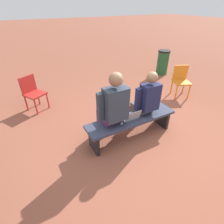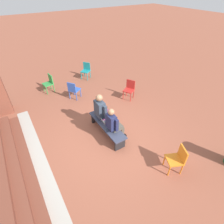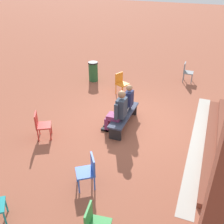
{
  "view_description": "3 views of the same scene",
  "coord_description": "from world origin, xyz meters",
  "px_view_note": "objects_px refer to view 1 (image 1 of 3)",
  "views": [
    {
      "loc": [
        1.91,
        2.07,
        2.32
      ],
      "look_at": [
        0.6,
        -0.32,
        0.59
      ],
      "focal_mm": 28.0,
      "sensor_mm": 36.0,
      "label": 1
    },
    {
      "loc": [
        -3.6,
        2.07,
        4.38
      ],
      "look_at": [
        0.39,
        -0.44,
        0.77
      ],
      "focal_mm": 28.0,
      "sensor_mm": 36.0,
      "label": 2
    },
    {
      "loc": [
        7.06,
        2.07,
        4.63
      ],
      "look_at": [
        0.53,
        -0.46,
        0.6
      ],
      "focal_mm": 42.0,
      "sensor_mm": 36.0,
      "label": 3
    }
  ],
  "objects_px": {
    "laptop": "(130,117)",
    "plastic_chair_near_bench_left": "(181,79)",
    "bench": "(131,122)",
    "person_adult": "(112,108)",
    "plastic_chair_near_bench_right": "(32,91)",
    "person_student": "(146,101)",
    "litter_bin": "(163,62)"
  },
  "relations": [
    {
      "from": "plastic_chair_near_bench_left",
      "to": "person_student",
      "type": "bearing_deg",
      "value": 23.54
    },
    {
      "from": "bench",
      "to": "plastic_chair_near_bench_left",
      "type": "relative_size",
      "value": 2.14
    },
    {
      "from": "bench",
      "to": "person_adult",
      "type": "distance_m",
      "value": 0.56
    },
    {
      "from": "person_student",
      "to": "plastic_chair_near_bench_left",
      "type": "distance_m",
      "value": 2.1
    },
    {
      "from": "person_student",
      "to": "plastic_chair_near_bench_left",
      "type": "height_order",
      "value": "person_student"
    },
    {
      "from": "laptop",
      "to": "bench",
      "type": "bearing_deg",
      "value": -165.1
    },
    {
      "from": "plastic_chair_near_bench_right",
      "to": "plastic_chair_near_bench_left",
      "type": "height_order",
      "value": "same"
    },
    {
      "from": "laptop",
      "to": "plastic_chair_near_bench_left",
      "type": "relative_size",
      "value": 0.38
    },
    {
      "from": "person_student",
      "to": "plastic_chair_near_bench_right",
      "type": "height_order",
      "value": "person_student"
    },
    {
      "from": "plastic_chair_near_bench_right",
      "to": "litter_bin",
      "type": "height_order",
      "value": "litter_bin"
    },
    {
      "from": "person_student",
      "to": "person_adult",
      "type": "bearing_deg",
      "value": -0.54
    },
    {
      "from": "person_student",
      "to": "person_adult",
      "type": "height_order",
      "value": "person_adult"
    },
    {
      "from": "bench",
      "to": "litter_bin",
      "type": "xyz_separation_m",
      "value": [
        -3.04,
        -2.47,
        0.08
      ]
    },
    {
      "from": "person_adult",
      "to": "plastic_chair_near_bench_left",
      "type": "height_order",
      "value": "person_adult"
    },
    {
      "from": "plastic_chair_near_bench_right",
      "to": "person_student",
      "type": "bearing_deg",
      "value": 132.51
    },
    {
      "from": "plastic_chair_near_bench_right",
      "to": "bench",
      "type": "bearing_deg",
      "value": 125.8
    },
    {
      "from": "person_student",
      "to": "laptop",
      "type": "height_order",
      "value": "person_student"
    },
    {
      "from": "person_student",
      "to": "laptop",
      "type": "distance_m",
      "value": 0.45
    },
    {
      "from": "litter_bin",
      "to": "laptop",
      "type": "bearing_deg",
      "value": 38.83
    },
    {
      "from": "laptop",
      "to": "litter_bin",
      "type": "height_order",
      "value": "litter_bin"
    },
    {
      "from": "litter_bin",
      "to": "bench",
      "type": "bearing_deg",
      "value": 39.11
    },
    {
      "from": "plastic_chair_near_bench_left",
      "to": "bench",
      "type": "bearing_deg",
      "value": 21.7
    },
    {
      "from": "plastic_chair_near_bench_left",
      "to": "person_adult",
      "type": "bearing_deg",
      "value": 17.39
    },
    {
      "from": "person_adult",
      "to": "litter_bin",
      "type": "xyz_separation_m",
      "value": [
        -3.42,
        -2.4,
        -0.32
      ]
    },
    {
      "from": "bench",
      "to": "plastic_chair_near_bench_right",
      "type": "bearing_deg",
      "value": -54.2
    },
    {
      "from": "bench",
      "to": "person_student",
      "type": "xyz_separation_m",
      "value": [
        -0.35,
        -0.07,
        0.35
      ]
    },
    {
      "from": "bench",
      "to": "plastic_chair_near_bench_left",
      "type": "xyz_separation_m",
      "value": [
        -2.26,
        -0.9,
        0.13
      ]
    },
    {
      "from": "person_adult",
      "to": "litter_bin",
      "type": "height_order",
      "value": "person_adult"
    },
    {
      "from": "bench",
      "to": "person_student",
      "type": "bearing_deg",
      "value": -169.3
    },
    {
      "from": "laptop",
      "to": "litter_bin",
      "type": "distance_m",
      "value": 3.96
    },
    {
      "from": "person_adult",
      "to": "plastic_chair_near_bench_left",
      "type": "distance_m",
      "value": 2.79
    },
    {
      "from": "laptop",
      "to": "plastic_chair_near_bench_left",
      "type": "distance_m",
      "value": 2.48
    }
  ]
}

